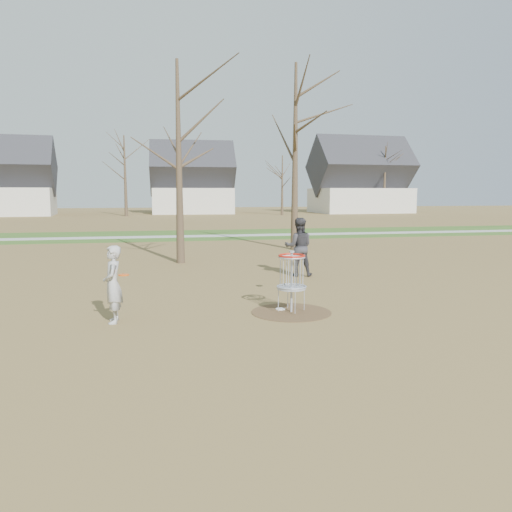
{
  "coord_description": "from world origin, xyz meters",
  "views": [
    {
      "loc": [
        -2.97,
        -10.55,
        2.67
      ],
      "look_at": [
        -0.5,
        1.5,
        1.1
      ],
      "focal_mm": 35.0,
      "sensor_mm": 36.0,
      "label": 1
    }
  ],
  "objects": [
    {
      "name": "disc_grounded",
      "position": [
        -0.18,
        0.28,
        0.02
      ],
      "size": [
        0.22,
        0.22,
        0.02
      ],
      "primitive_type": "cylinder",
      "color": "white",
      "rests_on": "dirt_circle"
    },
    {
      "name": "ground",
      "position": [
        0.0,
        0.0,
        0.0
      ],
      "size": [
        160.0,
        160.0,
        0.0
      ],
      "primitive_type": "plane",
      "color": "brown",
      "rests_on": "ground"
    },
    {
      "name": "green_band",
      "position": [
        0.0,
        21.0,
        0.01
      ],
      "size": [
        160.0,
        8.0,
        0.01
      ],
      "primitive_type": "cube",
      "color": "#2D5119",
      "rests_on": "ground"
    },
    {
      "name": "dirt_circle",
      "position": [
        0.0,
        0.0,
        0.01
      ],
      "size": [
        1.8,
        1.8,
        0.01
      ],
      "primitive_type": "cylinder",
      "color": "#47331E",
      "rests_on": "ground"
    },
    {
      "name": "bare_trees",
      "position": [
        1.78,
        35.79,
        5.35
      ],
      "size": [
        52.62,
        44.98,
        9.0
      ],
      "color": "#382B1E",
      "rests_on": "ground"
    },
    {
      "name": "player_standing",
      "position": [
        -3.83,
        -0.12,
        0.8
      ],
      "size": [
        0.41,
        0.6,
        1.6
      ],
      "primitive_type": "imported",
      "rotation": [
        0.0,
        0.0,
        -1.53
      ],
      "color": "#ABABAB",
      "rests_on": "ground"
    },
    {
      "name": "footpath",
      "position": [
        0.0,
        20.0,
        0.01
      ],
      "size": [
        160.0,
        1.5,
        0.01
      ],
      "primitive_type": "cube",
      "color": "#9E9E99",
      "rests_on": "green_band"
    },
    {
      "name": "discs_in_play",
      "position": [
        -1.5,
        0.81,
        1.05
      ],
      "size": [
        4.22,
        2.25,
        0.12
      ],
      "color": "#E4540C",
      "rests_on": "ground"
    },
    {
      "name": "houses_row",
      "position": [
        4.32,
        52.56,
        3.52
      ],
      "size": [
        56.51,
        10.01,
        7.26
      ],
      "color": "silver",
      "rests_on": "ground"
    },
    {
      "name": "player_throwing",
      "position": [
        1.56,
        4.72,
        0.94
      ],
      "size": [
        1.04,
        0.89,
        1.87
      ],
      "primitive_type": "imported",
      "rotation": [
        0.0,
        0.0,
        2.92
      ],
      "color": "#333237",
      "rests_on": "ground"
    },
    {
      "name": "disc_golf_basket",
      "position": [
        0.0,
        0.0,
        0.91
      ],
      "size": [
        0.64,
        0.64,
        1.35
      ],
      "color": "#9EA3AD",
      "rests_on": "ground"
    }
  ]
}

